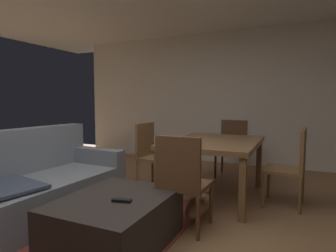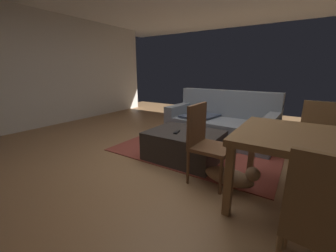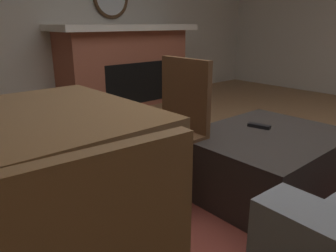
{
  "view_description": "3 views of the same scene",
  "coord_description": "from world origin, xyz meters",
  "px_view_note": "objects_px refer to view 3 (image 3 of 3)",
  "views": [
    {
      "loc": [
        -1.92,
        -1.31,
        1.25
      ],
      "look_at": [
        0.35,
        -0.26,
        1.03
      ],
      "focal_mm": 30.12,
      "sensor_mm": 36.0,
      "label": 1
    },
    {
      "loc": [
        1.42,
        -2.53,
        1.3
      ],
      "look_at": [
        0.34,
        -0.86,
        0.77
      ],
      "focal_mm": 22.2,
      "sensor_mm": 36.0,
      "label": 2
    },
    {
      "loc": [
        1.92,
        1.21,
        1.15
      ],
      "look_at": [
        0.64,
        -0.25,
        0.53
      ],
      "focal_mm": 34.86,
      "sensor_mm": 36.0,
      "label": 3
    }
  ],
  "objects_px": {
    "dining_chair_west": "(173,121)",
    "small_dog": "(125,183)",
    "ottoman_coffee_table": "(265,162)",
    "tv_remote": "(259,126)",
    "fireplace": "(125,65)"
  },
  "relations": [
    {
      "from": "fireplace",
      "to": "tv_remote",
      "type": "bearing_deg",
      "value": 75.98
    },
    {
      "from": "dining_chair_west",
      "to": "small_dog",
      "type": "height_order",
      "value": "dining_chair_west"
    },
    {
      "from": "ottoman_coffee_table",
      "to": "tv_remote",
      "type": "bearing_deg",
      "value": -120.6
    },
    {
      "from": "ottoman_coffee_table",
      "to": "dining_chair_west",
      "type": "distance_m",
      "value": 0.72
    },
    {
      "from": "fireplace",
      "to": "ottoman_coffee_table",
      "type": "distance_m",
      "value": 2.9
    },
    {
      "from": "fireplace",
      "to": "tv_remote",
      "type": "height_order",
      "value": "fireplace"
    },
    {
      "from": "dining_chair_west",
      "to": "small_dog",
      "type": "bearing_deg",
      "value": -9.09
    },
    {
      "from": "dining_chair_west",
      "to": "small_dog",
      "type": "relative_size",
      "value": 1.53
    },
    {
      "from": "tv_remote",
      "to": "ottoman_coffee_table",
      "type": "bearing_deg",
      "value": 45.86
    },
    {
      "from": "fireplace",
      "to": "tv_remote",
      "type": "xyz_separation_m",
      "value": [
        0.67,
        2.67,
        -0.13
      ]
    },
    {
      "from": "ottoman_coffee_table",
      "to": "small_dog",
      "type": "relative_size",
      "value": 1.73
    },
    {
      "from": "small_dog",
      "to": "ottoman_coffee_table",
      "type": "bearing_deg",
      "value": 151.04
    },
    {
      "from": "tv_remote",
      "to": "small_dog",
      "type": "bearing_deg",
      "value": -34.78
    },
    {
      "from": "fireplace",
      "to": "small_dog",
      "type": "xyz_separation_m",
      "value": [
        1.59,
        2.31,
        -0.41
      ]
    },
    {
      "from": "dining_chair_west",
      "to": "ottoman_coffee_table",
      "type": "bearing_deg",
      "value": 139.92
    }
  ]
}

